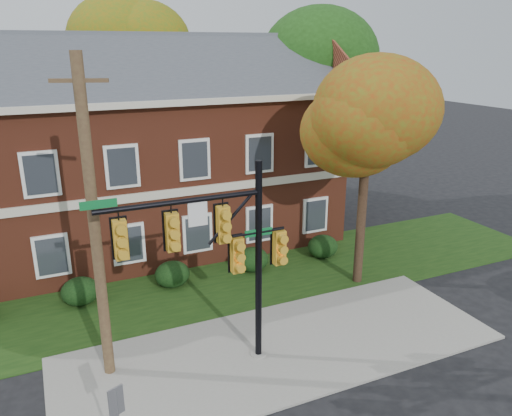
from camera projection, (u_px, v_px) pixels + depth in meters
name	position (u px, v px, depth m)	size (l,w,h in m)	color
ground	(297.00, 367.00, 15.03)	(120.00, 120.00, 0.00)	black
sidewalk	(282.00, 348.00, 15.89)	(14.00, 5.00, 0.08)	gray
grass_strip	(226.00, 284.00, 20.22)	(30.00, 6.00, 0.04)	#193811
apartment_building	(137.00, 141.00, 23.05)	(18.80, 8.80, 9.74)	brown
hedge_left	(80.00, 291.00, 18.52)	(1.40, 1.26, 1.05)	black
hedge_center	(172.00, 274.00, 19.89)	(1.40, 1.26, 1.05)	black
hedge_right	(252.00, 259.00, 21.26)	(1.40, 1.26, 1.05)	black
hedge_far_right	(323.00, 246.00, 22.63)	(1.40, 1.26, 1.05)	black
tree_near_right	(376.00, 118.00, 18.35)	(4.50, 4.25, 8.58)	black
tree_right_rear	(337.00, 66.00, 27.24)	(6.30, 5.95, 10.62)	black
tree_far_rear	(128.00, 52.00, 29.16)	(6.84, 6.46, 11.52)	black
traffic_signal	(222.00, 247.00, 13.86)	(5.59, 0.50, 6.24)	gray
utility_pole	(95.00, 226.00, 13.30)	(1.37, 0.56, 9.12)	#4B3323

